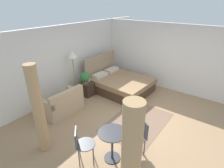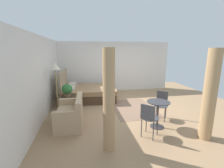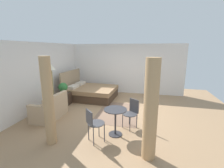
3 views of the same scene
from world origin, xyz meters
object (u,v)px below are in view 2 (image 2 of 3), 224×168
Objects in this scene: bed at (88,93)px; nightstand at (68,102)px; cafe_chair_near_window at (149,117)px; cafe_chair_near_couch at (161,102)px; potted_plant at (67,90)px; couch at (71,115)px; vase at (67,92)px; floor_lamp at (55,70)px; balcony_table at (158,109)px.

bed is 4.48× the size of nightstand.
cafe_chair_near_window is 1.01× the size of cafe_chair_near_couch.
cafe_chair_near_window is at bearing -138.15° from nightstand.
nightstand is 1.13× the size of potted_plant.
couch is 1.33m from nightstand.
vase is at bearing 139.94° from bed.
floor_lamp is 3.26m from cafe_chair_near_window.
bed is 3.04× the size of balcony_table.
potted_plant reaches higher than balcony_table.
cafe_chair_near_couch is at bearing -107.25° from floor_lamp.
couch is at bearing 167.07° from bed.
cafe_chair_near_window is (-2.23, -2.09, -0.20)m from potted_plant.
vase is 0.26× the size of balcony_table.
couch is 1.43× the size of cafe_chair_near_couch.
bed reaches higher than couch.
cafe_chair_near_couch is at bearing -90.42° from couch.
cafe_chair_near_window is at bearing -129.85° from floor_lamp.
bed reaches higher than vase.
vase is 0.22× the size of cafe_chair_near_window.
couch is 2.75m from cafe_chair_near_couch.
cafe_chair_near_couch is (-1.45, -2.96, -0.09)m from vase.
nightstand is 0.58× the size of cafe_chair_near_window.
bed is at bearing -12.93° from couch.
balcony_table is (-1.87, -2.55, 0.26)m from nightstand.
floor_lamp is 1.98× the size of cafe_chair_near_window.
cafe_chair_near_couch is at bearing -35.66° from balcony_table.
vase is 3.26m from balcony_table.
bed is at bearing 42.99° from cafe_chair_near_couch.
vase is at bearing 8.97° from couch.
cafe_chair_near_window is (-2.45, -2.12, -0.06)m from vase.
vase is (0.12, 0.03, 0.35)m from nightstand.
balcony_table is (-1.54, -2.86, -0.96)m from floor_lamp.
potted_plant is 0.26× the size of floor_lamp.
balcony_table reaches higher than nightstand.
bed is 3.42m from balcony_table.
balcony_table reaches higher than vase.
nightstand is at bearing 65.54° from cafe_chair_near_couch.
nightstand is at bearing -163.86° from vase.
cafe_chair_near_window reaches higher than cafe_chair_near_couch.
vase is (1.43, 0.23, 0.30)m from couch.
nightstand is (1.31, 0.19, -0.05)m from couch.
vase is at bearing 63.90° from cafe_chair_near_couch.
vase is 0.22× the size of cafe_chair_near_couch.
cafe_chair_near_couch is (-1.33, -2.93, 0.26)m from nightstand.
floor_lamp is 3.39m from balcony_table.
nightstand is at bearing 8.30° from couch.
couch is 0.71× the size of floor_lamp.
potted_plant is 3.20m from cafe_chair_near_couch.
bed is 11.82× the size of vase.
balcony_table is (-1.77, -2.56, -0.23)m from potted_plant.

